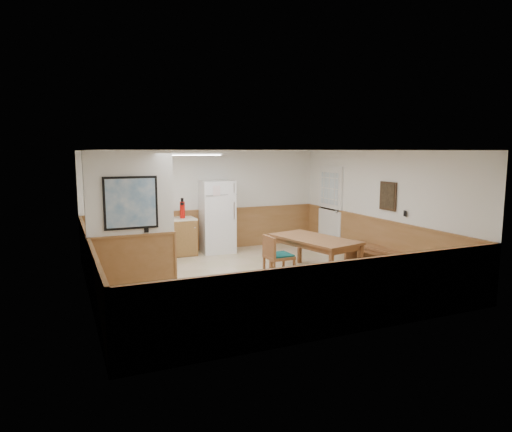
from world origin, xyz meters
name	(u,v)px	position (x,y,z in m)	size (l,w,h in m)	color
ground	(253,280)	(0.00, 0.00, 0.00)	(6.00, 6.00, 0.00)	#C9B290
ceiling	(253,150)	(0.00, 0.00, 2.50)	(6.00, 6.00, 0.02)	white
back_wall	(206,201)	(0.00, 3.00, 1.25)	(6.00, 0.02, 2.50)	white
right_wall	(379,209)	(3.00, 0.00, 1.25)	(0.02, 6.00, 2.50)	white
left_wall	(86,227)	(-3.00, 0.00, 1.25)	(0.02, 6.00, 2.50)	white
wainscot_back	(206,230)	(0.00, 2.98, 0.50)	(6.00, 0.04, 1.00)	#A37141
wainscot_right	(377,242)	(2.98, 0.00, 0.50)	(0.04, 6.00, 1.00)	#A37141
wainscot_left	(90,271)	(-2.98, 0.00, 0.50)	(0.04, 6.00, 1.00)	#A37141
partition_wall	(131,223)	(-2.25, 0.19, 1.23)	(1.50, 0.20, 2.50)	white
kitchen_counter	(161,237)	(-1.21, 2.68, 0.46)	(2.20, 0.61, 1.00)	olive
exterior_door	(330,208)	(2.96, 1.90, 1.05)	(0.07, 1.02, 2.15)	white
kitchen_window	(119,192)	(-2.10, 2.98, 1.55)	(0.80, 0.04, 1.00)	white
wall_painting	(388,196)	(2.97, -0.30, 1.55)	(0.04, 0.50, 0.60)	#372516
fluorescent_fixture	(192,153)	(-0.80, 1.30, 2.45)	(1.20, 0.30, 0.09)	white
refrigerator	(217,217)	(0.17, 2.63, 0.89)	(0.82, 0.74, 1.77)	white
dining_table	(314,242)	(1.30, -0.11, 0.66)	(1.34, 2.03, 0.75)	#905E34
dining_bench	(374,251)	(2.80, -0.14, 0.34)	(0.51, 1.64, 0.45)	#905E34
dining_chair	(275,254)	(0.44, -0.07, 0.49)	(0.71, 0.51, 0.85)	#905E34
fire_extinguisher	(182,209)	(-0.70, 2.64, 1.11)	(0.15, 0.15, 0.48)	red
soap_bottle	(119,216)	(-2.15, 2.71, 1.03)	(0.08, 0.08, 0.25)	#198B39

